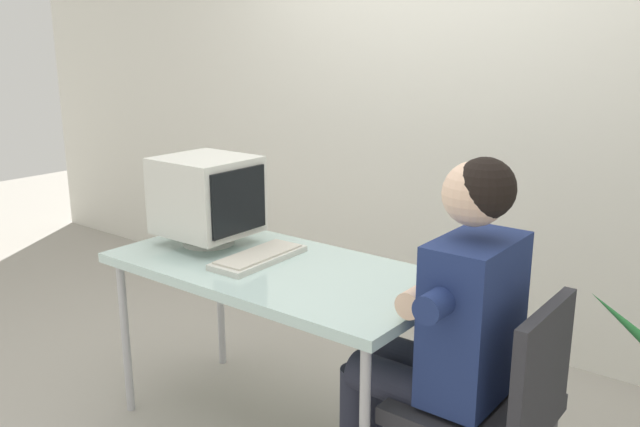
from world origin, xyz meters
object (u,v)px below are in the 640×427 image
(crt_monitor, at_px, (207,196))
(keyboard, at_px, (259,257))
(desk, at_px, (275,277))
(person_seated, at_px, (445,324))
(office_chair, at_px, (493,401))

(crt_monitor, bearing_deg, keyboard, -5.44)
(desk, bearing_deg, crt_monitor, 175.51)
(desk, height_order, keyboard, keyboard)
(desk, xyz_separation_m, person_seated, (0.76, -0.00, 0.00))
(keyboard, bearing_deg, office_chair, -0.19)
(crt_monitor, xyz_separation_m, person_seated, (1.18, -0.03, -0.27))
(keyboard, bearing_deg, desk, -0.93)
(crt_monitor, bearing_deg, desk, -4.49)
(desk, bearing_deg, person_seated, -0.15)
(office_chair, height_order, person_seated, person_seated)
(keyboard, height_order, person_seated, person_seated)
(desk, relative_size, keyboard, 3.17)
(desk, distance_m, keyboard, 0.11)
(desk, height_order, office_chair, office_chair)
(crt_monitor, xyz_separation_m, keyboard, (0.33, -0.03, -0.20))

